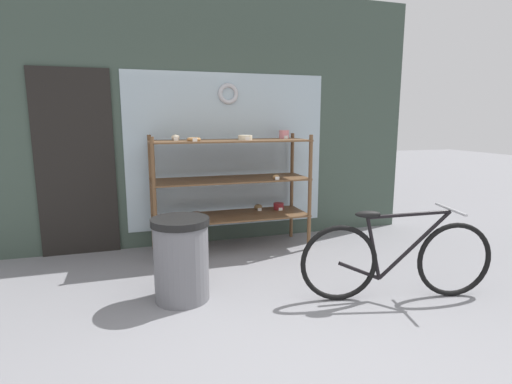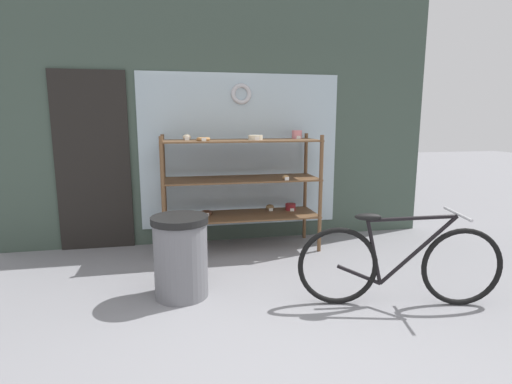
% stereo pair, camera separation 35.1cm
% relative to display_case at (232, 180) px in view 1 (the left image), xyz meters
% --- Properties ---
extents(ground_plane, '(30.00, 30.00, 0.00)m').
position_rel_display_case_xyz_m(ground_plane, '(-0.14, -2.50, -0.84)').
color(ground_plane, gray).
extents(storefront_facade, '(5.38, 0.13, 3.08)m').
position_rel_display_case_xyz_m(storefront_facade, '(-0.19, 0.43, 0.66)').
color(storefront_facade, '#3D4C42').
rests_on(storefront_facade, ground_plane).
extents(display_case, '(1.82, 0.60, 1.41)m').
position_rel_display_case_xyz_m(display_case, '(0.00, 0.00, 0.00)').
color(display_case, brown).
rests_on(display_case, ground_plane).
extents(bicycle, '(1.66, 0.53, 0.80)m').
position_rel_display_case_xyz_m(bicycle, '(1.03, -1.73, -0.48)').
color(bicycle, black).
rests_on(bicycle, ground_plane).
extents(trash_bin, '(0.49, 0.49, 0.72)m').
position_rel_display_case_xyz_m(trash_bin, '(-0.75, -1.19, -0.45)').
color(trash_bin, slate).
rests_on(trash_bin, ground_plane).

